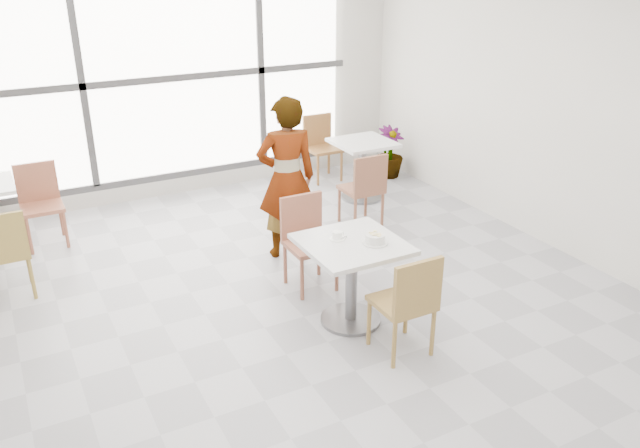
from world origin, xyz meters
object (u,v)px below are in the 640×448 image
chair_far (306,235)px  bg_chair_left_far (40,199)px  main_table (352,267)px  coffee_cup (338,236)px  bg_chair_left_near (3,249)px  person (287,178)px  plant_right (389,152)px  bg_chair_right_near (365,186)px  bg_table_right (363,162)px  oatmeal_bowl (375,238)px  bg_chair_right_far (321,143)px  chair_near (408,300)px

chair_far → bg_chair_left_far: (-2.09, 2.16, 0.00)m
main_table → coffee_cup: 0.29m
bg_chair_left_near → coffee_cup: bearing=145.9°
person → plant_right: person is taller
bg_chair_left_near → bg_chair_right_near: 3.70m
main_table → bg_chair_left_near: size_ratio=0.92×
main_table → bg_table_right: 2.94m
bg_chair_left_near → oatmeal_bowl: bearing=145.1°
bg_chair_left_near → bg_chair_right_far: same height
bg_table_right → plant_right: bearing=35.4°
person → coffee_cup: bearing=93.5°
chair_near → bg_chair_left_near: same height
bg_chair_right_far → person: bearing=-126.0°
bg_chair_left_far → bg_table_right: bearing=-7.3°
person → bg_chair_left_near: person is taller
oatmeal_bowl → bg_chair_left_far: 3.81m
oatmeal_bowl → bg_chair_right_far: 3.78m
main_table → bg_chair_left_near: (-2.54, 1.78, -0.02)m
bg_chair_right_far → plant_right: bearing=-24.9°
chair_far → bg_chair_left_near: (-2.51, 0.99, 0.00)m
chair_far → bg_table_right: bearing=45.9°
chair_far → bg_chair_left_far: 3.00m
main_table → plant_right: main_table is taller
chair_near → bg_table_right: (1.48, 3.10, -0.01)m
oatmeal_bowl → bg_table_right: 2.97m
bg_chair_right_near → chair_far: bearing=37.0°
coffee_cup → bg_chair_left_near: size_ratio=0.18×
person → bg_chair_right_near: 1.14m
bg_chair_left_far → plant_right: bearing=0.9°
bg_chair_right_far → bg_chair_left_near: bearing=-158.1°
chair_far → bg_chair_left_near: same height
plant_right → oatmeal_bowl: bearing=-125.4°
chair_far → person: bearing=80.1°
chair_far → bg_chair_left_far: size_ratio=1.00×
person → bg_chair_left_near: (-2.63, 0.33, -0.33)m
bg_chair_left_near → bg_chair_left_far: size_ratio=1.00×
bg_chair_right_far → plant_right: (0.86, -0.40, -0.15)m
oatmeal_bowl → bg_chair_left_near: (-2.69, 1.88, -0.29)m
chair_near → bg_chair_right_near: size_ratio=1.00×
coffee_cup → bg_chair_left_near: bearing=145.9°
person → bg_table_right: bearing=-135.6°
main_table → chair_near: bearing=-78.5°
bg_table_right → bg_chair_left_near: bearing=-170.6°
bg_table_right → main_table: bearing=-123.1°
chair_near → plant_right: (2.24, 3.64, -0.15)m
chair_near → bg_chair_right_near: 2.53m
person → plant_right: size_ratio=2.37×
bg_chair_right_near → bg_chair_right_far: 1.77m
bg_chair_left_near → plant_right: 5.07m
main_table → bg_chair_right_near: 2.04m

